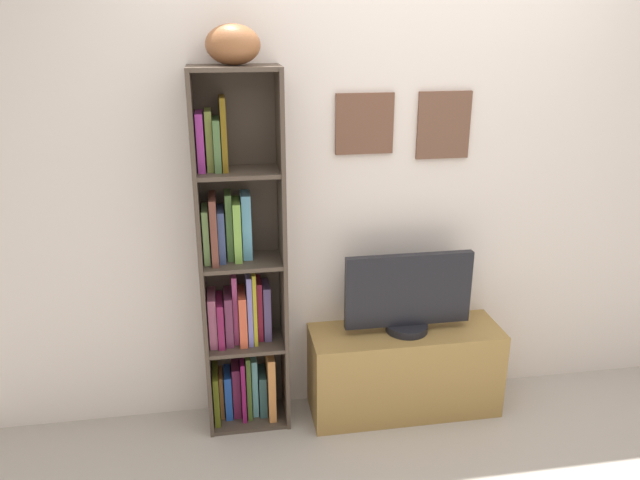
% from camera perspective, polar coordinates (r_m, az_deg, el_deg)
% --- Properties ---
extents(back_wall, '(4.80, 0.08, 2.46)m').
position_cam_1_polar(back_wall, '(3.16, 6.04, 5.42)').
color(back_wall, silver).
rests_on(back_wall, ground).
extents(bookshelf, '(0.41, 0.26, 1.82)m').
position_cam_1_polar(bookshelf, '(3.07, -7.58, -3.81)').
color(bookshelf, '#463A2F').
rests_on(bookshelf, ground).
extents(football, '(0.30, 0.27, 0.17)m').
position_cam_1_polar(football, '(2.79, -8.13, 17.56)').
color(football, '#935834').
rests_on(football, bookshelf).
extents(tv_stand, '(1.01, 0.34, 0.48)m').
position_cam_1_polar(tv_stand, '(3.39, 7.86, -11.91)').
color(tv_stand, olive).
rests_on(tv_stand, ground).
extents(television, '(0.66, 0.22, 0.43)m').
position_cam_1_polar(television, '(3.18, 8.23, -5.05)').
color(television, black).
rests_on(television, tv_stand).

